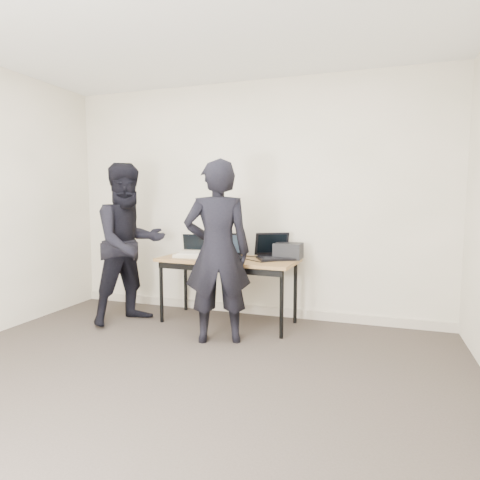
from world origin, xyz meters
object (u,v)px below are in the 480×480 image
at_px(desk, 228,264).
at_px(leather_satchel, 220,244).
at_px(laptop_right, 274,253).
at_px(person_typist, 218,252).
at_px(person_observer, 129,244).
at_px(laptop_beige, 192,252).
at_px(laptop_center, 226,253).
at_px(equipment_box, 288,251).

xyz_separation_m(desk, leather_satchel, (-0.18, 0.23, 0.19)).
bearing_deg(laptop_right, person_typist, -146.38).
bearing_deg(person_observer, laptop_beige, -33.63).
xyz_separation_m(laptop_beige, person_typist, (0.54, -0.58, 0.09)).
distance_m(laptop_center, person_observer, 1.07).
bearing_deg(equipment_box, leather_satchel, 177.48).
distance_m(desk, person_typist, 0.60).
bearing_deg(person_observer, equipment_box, -44.53).
bearing_deg(laptop_center, leather_satchel, 110.06).
distance_m(laptop_center, laptop_right, 0.52).
height_order(laptop_beige, equipment_box, laptop_beige).
bearing_deg(laptop_center, person_typist, -93.93).
height_order(laptop_center, equipment_box, laptop_center).
xyz_separation_m(laptop_beige, laptop_center, (0.42, -0.02, 0.01)).
xyz_separation_m(laptop_center, laptop_right, (0.50, 0.15, 0.00)).
height_order(laptop_center, leather_satchel, laptop_center).
distance_m(desk, person_observer, 1.10).
xyz_separation_m(laptop_right, leather_satchel, (-0.67, 0.08, 0.06)).
bearing_deg(laptop_right, laptop_center, 168.48).
bearing_deg(desk, laptop_beige, -178.69).
height_order(desk, laptop_beige, laptop_beige).
relative_size(laptop_center, person_observer, 0.24).
distance_m(laptop_right, leather_satchel, 0.67).
distance_m(laptop_center, leather_satchel, 0.29).
distance_m(equipment_box, person_typist, 0.92).
height_order(person_typist, person_observer, person_observer).
bearing_deg(laptop_right, leather_satchel, 145.49).
bearing_deg(laptop_center, equipment_box, 0.38).
relative_size(desk, laptop_right, 3.07).
xyz_separation_m(equipment_box, person_observer, (-1.67, -0.48, 0.07)).
relative_size(laptop_center, leather_satchel, 1.18).
relative_size(laptop_beige, person_observer, 0.20).
distance_m(laptop_beige, equipment_box, 1.08).
relative_size(equipment_box, person_observer, 0.17).
bearing_deg(person_typist, laptop_beige, -68.99).
xyz_separation_m(laptop_center, person_typist, (0.12, -0.56, 0.08)).
bearing_deg(laptop_beige, laptop_right, 2.60).
bearing_deg(desk, laptop_center, 173.88).
distance_m(person_typist, person_observer, 1.18).
height_order(desk, leather_satchel, leather_satchel).
relative_size(leather_satchel, person_typist, 0.21).
bearing_deg(equipment_box, laptop_beige, -170.90).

